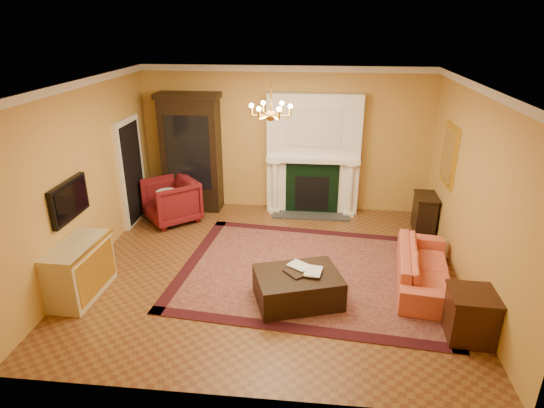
# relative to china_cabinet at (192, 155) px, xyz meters

# --- Properties ---
(floor) EXTENTS (6.00, 5.50, 0.02)m
(floor) POSITION_rel_china_cabinet_xyz_m (1.94, -2.49, -1.19)
(floor) COLOR brown
(floor) RESTS_ON ground
(ceiling) EXTENTS (6.00, 5.50, 0.02)m
(ceiling) POSITION_rel_china_cabinet_xyz_m (1.94, -2.49, 1.83)
(ceiling) COLOR silver
(ceiling) RESTS_ON wall_back
(wall_back) EXTENTS (6.00, 0.02, 3.00)m
(wall_back) POSITION_rel_china_cabinet_xyz_m (1.94, 0.27, 0.32)
(wall_back) COLOR #CB8E48
(wall_back) RESTS_ON floor
(wall_front) EXTENTS (6.00, 0.02, 3.00)m
(wall_front) POSITION_rel_china_cabinet_xyz_m (1.94, -5.25, 0.32)
(wall_front) COLOR #CB8E48
(wall_front) RESTS_ON floor
(wall_left) EXTENTS (0.02, 5.50, 3.00)m
(wall_left) POSITION_rel_china_cabinet_xyz_m (-1.07, -2.49, 0.32)
(wall_left) COLOR #CB8E48
(wall_left) RESTS_ON floor
(wall_right) EXTENTS (0.02, 5.50, 3.00)m
(wall_right) POSITION_rel_china_cabinet_xyz_m (4.95, -2.49, 0.32)
(wall_right) COLOR #CB8E48
(wall_right) RESTS_ON floor
(fireplace) EXTENTS (1.90, 0.70, 2.50)m
(fireplace) POSITION_rel_china_cabinet_xyz_m (2.54, 0.08, 0.01)
(fireplace) COLOR white
(fireplace) RESTS_ON wall_back
(crown_molding) EXTENTS (6.00, 5.50, 0.12)m
(crown_molding) POSITION_rel_china_cabinet_xyz_m (1.94, -1.53, 1.76)
(crown_molding) COLOR silver
(crown_molding) RESTS_ON ceiling
(doorway) EXTENTS (0.08, 1.05, 2.10)m
(doorway) POSITION_rel_china_cabinet_xyz_m (-1.01, -0.79, -0.14)
(doorway) COLOR white
(doorway) RESTS_ON wall_left
(tv_panel) EXTENTS (0.09, 0.95, 0.58)m
(tv_panel) POSITION_rel_china_cabinet_xyz_m (-1.00, -3.09, 0.17)
(tv_panel) COLOR black
(tv_panel) RESTS_ON wall_left
(gilt_mirror) EXTENTS (0.06, 0.76, 1.05)m
(gilt_mirror) POSITION_rel_china_cabinet_xyz_m (4.91, -1.09, 0.47)
(gilt_mirror) COLOR gold
(gilt_mirror) RESTS_ON wall_right
(chandelier) EXTENTS (0.63, 0.55, 0.53)m
(chandelier) POSITION_rel_china_cabinet_xyz_m (1.94, -2.49, 1.42)
(chandelier) COLOR gold
(chandelier) RESTS_ON ceiling
(oriental_rug) EXTENTS (4.56, 3.60, 0.02)m
(oriental_rug) POSITION_rel_china_cabinet_xyz_m (2.63, -2.51, -1.18)
(oriental_rug) COLOR #4B101B
(oriental_rug) RESTS_ON floor
(china_cabinet) EXTENTS (1.19, 0.55, 2.37)m
(china_cabinet) POSITION_rel_china_cabinet_xyz_m (0.00, 0.00, 0.00)
(china_cabinet) COLOR black
(china_cabinet) RESTS_ON floor
(wingback_armchair) EXTENTS (1.28, 1.29, 0.97)m
(wingback_armchair) POSITION_rel_china_cabinet_xyz_m (-0.27, -0.76, -0.70)
(wingback_armchair) COLOR maroon
(wingback_armchair) RESTS_ON floor
(pedestal_table) EXTENTS (0.41, 0.41, 0.74)m
(pedestal_table) POSITION_rel_china_cabinet_xyz_m (-0.25, -1.01, -0.75)
(pedestal_table) COLOR black
(pedestal_table) RESTS_ON floor
(commode) EXTENTS (0.57, 1.14, 0.84)m
(commode) POSITION_rel_china_cabinet_xyz_m (-0.79, -3.51, -0.77)
(commode) COLOR beige
(commode) RESTS_ON floor
(coral_sofa) EXTENTS (0.84, 2.03, 0.77)m
(coral_sofa) POSITION_rel_china_cabinet_xyz_m (4.35, -2.67, -0.80)
(coral_sofa) COLOR #E46F48
(coral_sofa) RESTS_ON floor
(end_table) EXTENTS (0.58, 0.58, 0.64)m
(end_table) POSITION_rel_china_cabinet_xyz_m (4.66, -3.93, -0.86)
(end_table) COLOR #34160E
(end_table) RESTS_ON floor
(console_table) EXTENTS (0.40, 0.66, 0.71)m
(console_table) POSITION_rel_china_cabinet_xyz_m (4.72, -0.71, -0.83)
(console_table) COLOR black
(console_table) RESTS_ON floor
(leather_ottoman) EXTENTS (1.40, 1.19, 0.44)m
(leather_ottoman) POSITION_rel_china_cabinet_xyz_m (2.43, -3.35, -0.95)
(leather_ottoman) COLOR black
(leather_ottoman) RESTS_ON oriental_rug
(ottoman_tray) EXTENTS (0.51, 0.51, 0.03)m
(ottoman_tray) POSITION_rel_china_cabinet_xyz_m (2.46, -3.28, -0.71)
(ottoman_tray) COLOR black
(ottoman_tray) RESTS_ON leather_ottoman
(book_a) EXTENTS (0.16, 0.20, 0.31)m
(book_a) POSITION_rel_china_cabinet_xyz_m (2.37, -3.28, -0.55)
(book_a) COLOR gray
(book_a) RESTS_ON ottoman_tray
(book_b) EXTENTS (0.24, 0.06, 0.32)m
(book_b) POSITION_rel_china_cabinet_xyz_m (2.53, -3.30, -0.54)
(book_b) COLOR gray
(book_b) RESTS_ON ottoman_tray
(topiary_left) EXTENTS (0.16, 0.16, 0.43)m
(topiary_left) POSITION_rel_china_cabinet_xyz_m (1.92, 0.04, 0.28)
(topiary_left) COLOR tan
(topiary_left) RESTS_ON fireplace
(topiary_right) EXTENTS (0.16, 0.16, 0.44)m
(topiary_right) POSITION_rel_china_cabinet_xyz_m (3.06, 0.04, 0.29)
(topiary_right) COLOR tan
(topiary_right) RESTS_ON fireplace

